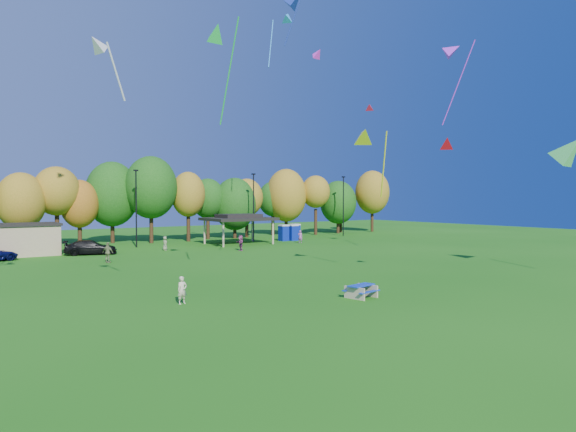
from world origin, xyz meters
TOP-DOWN VIEW (x-y plane):
  - ground at (0.00, 0.00)m, footprint 160.00×160.00m
  - tree_line at (-1.03, 45.51)m, footprint 93.57×10.55m
  - lamp_posts at (2.00, 40.00)m, footprint 64.50×0.25m
  - utility_building at (-10.00, 38.00)m, footprint 6.30×4.30m
  - pavilion at (14.00, 37.00)m, footprint 8.20×6.20m
  - porta_potties at (22.61, 37.88)m, footprint 3.75×2.46m
  - picnic_table at (2.56, 2.54)m, footprint 1.98×1.73m
  - kite_flyer at (-6.64, 6.84)m, footprint 0.58×0.41m
  - car_d at (-4.41, 35.07)m, footprint 5.49×3.45m
  - far_person_0 at (10.09, 29.69)m, footprint 0.80×1.66m
  - far_person_1 at (3.41, 34.76)m, footprint 0.81×0.91m
  - far_person_2 at (-4.86, 27.26)m, footprint 1.00×1.13m
  - far_person_5 at (21.16, 33.69)m, footprint 0.67×0.72m
  - kite_1 at (-1.44, 12.88)m, footprint 1.51×4.33m
  - kite_2 at (13.91, 20.99)m, footprint 1.23×1.55m
  - kite_3 at (10.80, 3.04)m, footprint 1.67×1.66m
  - kite_4 at (22.51, 0.65)m, footprint 3.04×5.13m
  - kite_5 at (26.45, 26.60)m, footprint 1.90×1.85m
  - kite_7 at (13.93, 26.30)m, footprint 3.27×3.11m
  - kite_9 at (23.10, 11.97)m, footprint 3.77×4.21m
  - kite_10 at (-10.61, 8.08)m, footprint 2.17×1.32m
  - kite_11 at (8.87, 9.00)m, footprint 2.57×3.33m

SIDE VIEW (x-z plane):
  - ground at x=0.00m, z-range 0.00..0.00m
  - picnic_table at x=2.56m, z-range 0.06..0.82m
  - car_d at x=-4.41m, z-range 0.00..1.48m
  - kite_flyer at x=-6.64m, z-range 0.00..1.51m
  - far_person_1 at x=3.41m, z-range 0.00..1.55m
  - far_person_5 at x=21.16m, z-range 0.00..1.65m
  - far_person_0 at x=10.09m, z-range 0.00..1.71m
  - far_person_2 at x=-4.86m, z-range 0.00..1.83m
  - porta_potties at x=22.61m, z-range 0.01..2.19m
  - utility_building at x=-10.00m, z-range 0.01..3.26m
  - pavilion at x=14.00m, z-range 1.34..5.11m
  - lamp_posts at x=2.00m, z-range 0.36..9.45m
  - tree_line at x=-1.03m, z-range 0.34..11.49m
  - kite_4 at x=22.51m, z-range 5.38..13.44m
  - kite_3 at x=10.80m, z-range 8.85..10.20m
  - kite_11 at x=8.87m, z-range 7.61..13.28m
  - kite_10 at x=-10.61m, z-range 11.88..15.31m
  - kite_5 at x=26.45m, z-range 16.14..17.68m
  - kite_1 at x=-1.44m, z-range 13.40..20.80m
  - kite_9 at x=23.10m, z-range 15.49..23.91m
  - kite_2 at x=13.91m, z-range 19.34..20.78m
  - kite_7 at x=13.93m, z-range 21.84..28.27m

